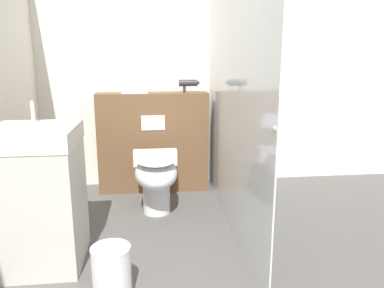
# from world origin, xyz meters

# --- Properties ---
(wall_back) EXTENTS (8.00, 0.06, 2.50)m
(wall_back) POSITION_xyz_m (0.00, 2.38, 1.25)
(wall_back) COLOR silver
(wall_back) RESTS_ON ground_plane
(partition_panel) EXTENTS (1.07, 0.23, 0.97)m
(partition_panel) POSITION_xyz_m (-0.24, 2.14, 0.49)
(partition_panel) COLOR brown
(partition_panel) RESTS_ON ground_plane
(shower_glass) EXTENTS (0.04, 2.10, 2.01)m
(shower_glass) POSITION_xyz_m (0.34, 1.30, 1.01)
(shower_glass) COLOR silver
(shower_glass) RESTS_ON ground_plane
(toilet) EXTENTS (0.39, 0.65, 0.53)m
(toilet) POSITION_xyz_m (-0.23, 1.52, 0.35)
(toilet) COLOR white
(toilet) RESTS_ON ground_plane
(sink_vanity) EXTENTS (0.57, 0.53, 1.04)m
(sink_vanity) POSITION_xyz_m (-1.01, 0.84, 0.45)
(sink_vanity) COLOR beige
(sink_vanity) RESTS_ON ground_plane
(hair_drier) EXTENTS (0.20, 0.06, 0.12)m
(hair_drier) POSITION_xyz_m (0.11, 2.14, 1.06)
(hair_drier) COLOR #2D2D33
(hair_drier) RESTS_ON partition_panel
(folded_towel) EXTENTS (0.24, 0.17, 0.05)m
(folded_towel) POSITION_xyz_m (-0.41, 2.14, 1.00)
(folded_towel) COLOR white
(folded_towel) RESTS_ON partition_panel
(waste_bin) EXTENTS (0.21, 0.21, 0.32)m
(waste_bin) POSITION_xyz_m (-0.50, 0.39, 0.16)
(waste_bin) COLOR silver
(waste_bin) RESTS_ON ground_plane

